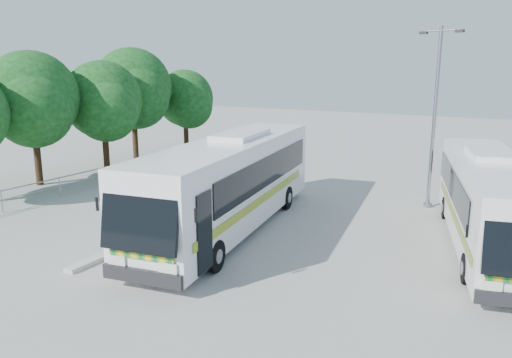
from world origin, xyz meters
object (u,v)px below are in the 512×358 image
Objects in this scene: tree_far_e at (186,98)px; coach_adjacent at (489,200)px; tree_far_b at (33,98)px; coach_main at (231,182)px; tree_far_d at (133,87)px; tree_far_c at (104,100)px; lamppost at (435,111)px.

tree_far_e reaches higher than coach_adjacent.
tree_far_b is 13.04m from coach_main.
coach_adjacent is at bearing -15.14° from tree_far_d.
tree_far_e is 18.21m from coach_main.
tree_far_d is at bearing 150.25° from coach_adjacent.
tree_far_e is (-0.51, 8.20, -0.37)m from tree_far_c.
tree_far_d is 0.94× the size of lamppost.
lamppost reaches higher than tree_far_c.
coach_main is 1.13× the size of coach_adjacent.
lamppost reaches higher than tree_far_d.
tree_far_d is at bearing -98.63° from tree_far_e.
tree_far_c is 20.78m from coach_adjacent.
coach_main is 1.62× the size of lamppost.
tree_far_d is 19.03m from lamppost.
tree_far_d is 15.95m from coach_main.
tree_far_d is (-1.19, 3.70, 0.56)m from tree_far_c.
tree_far_b is 21.66m from coach_adjacent.
tree_far_b is 0.95× the size of tree_far_d.
tree_far_b reaches higher than tree_far_c.
tree_far_e is 0.47× the size of coach_main.
tree_far_b is 1.07× the size of tree_far_c.
tree_far_e is 0.76× the size of lamppost.
coach_adjacent is at bearing 4.63° from tree_far_b.
tree_far_e is at bearing 176.01° from lamppost.
coach_main is at bearing -23.14° from tree_far_c.
tree_far_e is 19.31m from lamppost.
tree_far_b is 4.01m from tree_far_c.
tree_far_b is 0.89× the size of lamppost.
lamppost is (18.95, -1.76, -0.52)m from tree_far_d.
tree_far_c is (0.89, 3.90, -0.31)m from tree_far_b.
tree_far_b reaches higher than tree_far_e.
tree_far_d reaches higher than tree_far_e.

